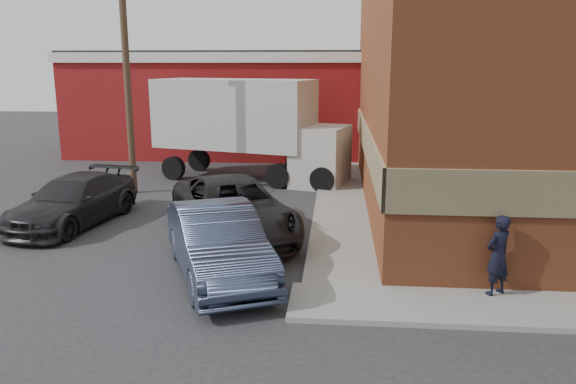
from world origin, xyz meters
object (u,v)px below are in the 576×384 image
(brick_building, at_px, (569,72))
(utility_pole, at_px, (127,69))
(suv_a, at_px, (233,209))
(box_truck, at_px, (252,123))
(suv_b, at_px, (73,201))
(man, at_px, (498,255))
(sedan, at_px, (218,243))
(warehouse, at_px, (225,102))

(brick_building, xyz_separation_m, utility_pole, (-16.00, 0.00, 0.06))
(suv_a, distance_m, box_truck, 8.34)
(utility_pole, bearing_deg, brick_building, -0.02)
(suv_b, bearing_deg, box_truck, 67.02)
(box_truck, bearing_deg, suv_a, -69.80)
(man, xyz_separation_m, box_truck, (-7.09, 12.07, 1.49))
(man, distance_m, sedan, 6.26)
(utility_pole, xyz_separation_m, suv_a, (4.94, -5.33, -3.89))
(utility_pole, bearing_deg, sedan, -58.63)
(brick_building, height_order, utility_pole, brick_building)
(brick_building, distance_m, box_truck, 12.22)
(brick_building, bearing_deg, utility_pole, 179.98)
(suv_a, bearing_deg, suv_b, 146.70)
(warehouse, bearing_deg, man, -63.96)
(brick_building, distance_m, suv_b, 17.34)
(suv_a, bearing_deg, box_truck, 70.48)
(utility_pole, bearing_deg, suv_a, -47.16)
(utility_pole, height_order, sedan, utility_pole)
(sedan, bearing_deg, suv_a, 70.83)
(utility_pole, height_order, man, utility_pole)
(warehouse, relative_size, utility_pole, 1.81)
(sedan, distance_m, suv_a, 3.18)
(man, relative_size, sedan, 0.34)
(sedan, distance_m, box_truck, 11.47)
(box_truck, bearing_deg, sedan, -69.84)
(box_truck, bearing_deg, man, -43.83)
(utility_pole, relative_size, suv_b, 1.73)
(sedan, bearing_deg, man, -30.38)
(utility_pole, height_order, box_truck, utility_pole)
(brick_building, height_order, man, brick_building)
(warehouse, distance_m, utility_pole, 11.27)
(brick_building, relative_size, utility_pole, 2.03)
(sedan, distance_m, suv_b, 6.80)
(man, relative_size, box_truck, 0.19)
(suv_b, bearing_deg, brick_building, 24.64)
(suv_a, bearing_deg, warehouse, 77.94)
(warehouse, bearing_deg, brick_building, -37.20)
(man, bearing_deg, utility_pole, -74.77)
(warehouse, height_order, suv_a, warehouse)
(suv_a, bearing_deg, brick_building, 1.76)
(brick_building, height_order, warehouse, brick_building)
(man, bearing_deg, sedan, -42.58)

